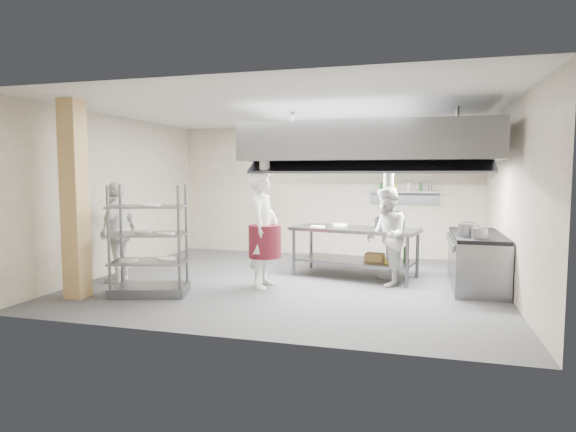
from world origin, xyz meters
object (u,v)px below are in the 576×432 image
(pass_rack, at_px, (149,240))
(chef_line, at_px, (386,236))
(chef_plating, at_px, (118,232))
(stockpot, at_px, (468,230))
(griddle, at_px, (390,224))
(chef_head, at_px, (263,230))
(island, at_px, (355,252))
(cooking_range, at_px, (476,262))

(pass_rack, distance_m, chef_line, 3.90)
(chef_plating, relative_size, stockpot, 5.91)
(chef_line, xyz_separation_m, griddle, (0.03, 0.33, 0.17))
(chef_head, xyz_separation_m, chef_line, (1.97, 0.71, -0.13))
(island, distance_m, stockpot, 2.07)
(island, xyz_separation_m, chef_plating, (-3.96, -1.48, 0.42))
(chef_line, distance_m, chef_plating, 4.66)
(chef_plating, bearing_deg, chef_head, 90.88)
(island, height_order, stockpot, stockpot)
(chef_head, bearing_deg, cooking_range, -72.50)
(pass_rack, xyz_separation_m, chef_plating, (-1.03, 0.70, 0.02))
(pass_rack, distance_m, cooking_range, 5.39)
(island, relative_size, chef_plating, 1.29)
(cooking_range, height_order, stockpot, stockpot)
(island, distance_m, chef_head, 1.90)
(chef_line, xyz_separation_m, stockpot, (1.28, -0.17, 0.16))
(griddle, bearing_deg, stockpot, 4.86)
(chef_plating, bearing_deg, pass_rack, 50.99)
(cooking_range, distance_m, chef_head, 3.63)
(stockpot, bearing_deg, griddle, 158.03)
(pass_rack, bearing_deg, stockpot, 1.08)
(pass_rack, xyz_separation_m, chef_line, (3.52, 1.67, -0.02))
(pass_rack, relative_size, chef_head, 0.89)
(island, xyz_separation_m, cooking_range, (2.08, -0.22, -0.04))
(chef_plating, height_order, stockpot, chef_plating)
(cooking_range, bearing_deg, chef_plating, -168.25)
(pass_rack, xyz_separation_m, griddle, (3.55, 2.00, 0.15))
(island, bearing_deg, chef_head, -126.51)
(griddle, bearing_deg, chef_head, -125.66)
(chef_head, height_order, chef_line, chef_head)
(chef_head, relative_size, chef_line, 1.15)
(chef_head, xyz_separation_m, chef_plating, (-2.59, -0.27, -0.09))
(island, height_order, chef_line, chef_line)
(chef_plating, bearing_deg, stockpot, 92.81)
(island, bearing_deg, chef_line, -28.20)
(chef_plating, bearing_deg, griddle, 100.90)
(chef_line, relative_size, griddle, 4.05)
(chef_plating, bearing_deg, chef_line, 97.04)
(cooking_range, xyz_separation_m, chef_line, (-1.48, -0.28, 0.42))
(island, height_order, chef_plating, chef_plating)
(chef_line, xyz_separation_m, chef_plating, (-4.56, -0.97, 0.04))
(island, xyz_separation_m, griddle, (0.63, -0.17, 0.56))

